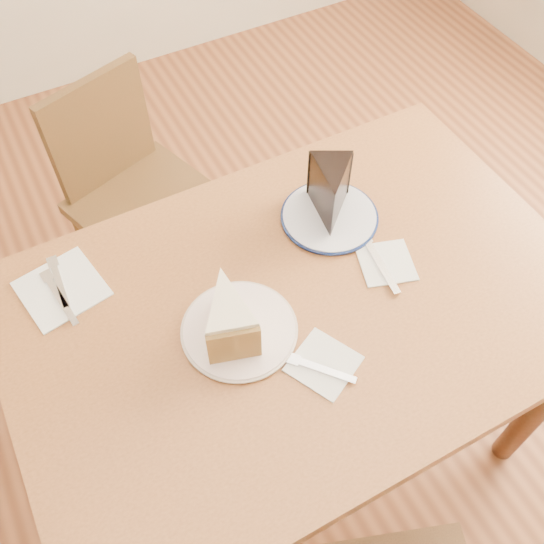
{
  "coord_description": "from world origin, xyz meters",
  "views": [
    {
      "loc": [
        -0.37,
        -0.58,
        1.8
      ],
      "look_at": [
        -0.03,
        0.06,
        0.8
      ],
      "focal_mm": 40.0,
      "sensor_mm": 36.0,
      "label": 1
    }
  ],
  "objects_px": {
    "table": "(299,325)",
    "plate_navy": "(329,217)",
    "chocolate_cake": "(331,196)",
    "carrot_cake": "(228,313)",
    "chair_far": "(137,194)",
    "plate_cream": "(239,330)"
  },
  "relations": [
    {
      "from": "table",
      "to": "plate_navy",
      "type": "bearing_deg",
      "value": 44.32
    },
    {
      "from": "table",
      "to": "chocolate_cake",
      "type": "relative_size",
      "value": 9.09
    },
    {
      "from": "table",
      "to": "carrot_cake",
      "type": "relative_size",
      "value": 8.75
    },
    {
      "from": "carrot_cake",
      "to": "chocolate_cake",
      "type": "relative_size",
      "value": 1.04
    },
    {
      "from": "chocolate_cake",
      "to": "chair_far",
      "type": "bearing_deg",
      "value": -34.1
    },
    {
      "from": "plate_navy",
      "to": "carrot_cake",
      "type": "height_order",
      "value": "carrot_cake"
    },
    {
      "from": "plate_cream",
      "to": "chocolate_cake",
      "type": "relative_size",
      "value": 1.68
    },
    {
      "from": "plate_cream",
      "to": "chocolate_cake",
      "type": "xyz_separation_m",
      "value": [
        0.31,
        0.17,
        0.07
      ]
    },
    {
      "from": "carrot_cake",
      "to": "plate_navy",
      "type": "bearing_deg",
      "value": 41.68
    },
    {
      "from": "chocolate_cake",
      "to": "plate_navy",
      "type": "bearing_deg",
      "value": 123.05
    },
    {
      "from": "chair_far",
      "to": "carrot_cake",
      "type": "distance_m",
      "value": 0.83
    },
    {
      "from": "plate_cream",
      "to": "carrot_cake",
      "type": "height_order",
      "value": "carrot_cake"
    },
    {
      "from": "carrot_cake",
      "to": "chocolate_cake",
      "type": "bearing_deg",
      "value": 42.23
    },
    {
      "from": "table",
      "to": "chair_far",
      "type": "height_order",
      "value": "chair_far"
    },
    {
      "from": "plate_navy",
      "to": "chocolate_cake",
      "type": "xyz_separation_m",
      "value": [
        -0.0,
        0.0,
        0.07
      ]
    },
    {
      "from": "chocolate_cake",
      "to": "table",
      "type": "bearing_deg",
      "value": 73.17
    },
    {
      "from": "table",
      "to": "chair_far",
      "type": "xyz_separation_m",
      "value": [
        -0.14,
        0.75,
        -0.21
      ]
    },
    {
      "from": "table",
      "to": "plate_cream",
      "type": "bearing_deg",
      "value": -177.5
    },
    {
      "from": "carrot_cake",
      "to": "chocolate_cake",
      "type": "height_order",
      "value": "chocolate_cake"
    },
    {
      "from": "table",
      "to": "chair_far",
      "type": "relative_size",
      "value": 1.53
    },
    {
      "from": "plate_navy",
      "to": "chocolate_cake",
      "type": "distance_m",
      "value": 0.07
    },
    {
      "from": "plate_cream",
      "to": "carrot_cake",
      "type": "distance_m",
      "value": 0.06
    }
  ]
}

